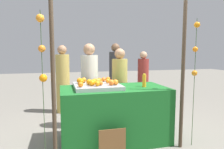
% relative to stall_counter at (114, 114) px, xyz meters
% --- Properties ---
extents(ground_plane, '(24.00, 24.00, 0.00)m').
position_rel_stall_counter_xyz_m(ground_plane, '(0.00, 0.00, -0.45)').
color(ground_plane, gray).
extents(stall_counter, '(1.74, 0.90, 0.91)m').
position_rel_stall_counter_xyz_m(stall_counter, '(0.00, 0.00, 0.00)').
color(stall_counter, '#196023').
rests_on(stall_counter, ground_plane).
extents(orange_tray, '(0.74, 0.75, 0.06)m').
position_rel_stall_counter_xyz_m(orange_tray, '(-0.28, 0.05, 0.48)').
color(orange_tray, '#9EA0A5').
rests_on(orange_tray, stall_counter).
extents(orange_0, '(0.09, 0.09, 0.09)m').
position_rel_stall_counter_xyz_m(orange_0, '(-0.08, -0.13, 0.56)').
color(orange_0, orange).
rests_on(orange_0, orange_tray).
extents(orange_1, '(0.08, 0.08, 0.08)m').
position_rel_stall_counter_xyz_m(orange_1, '(-0.29, 0.20, 0.55)').
color(orange_1, orange).
rests_on(orange_1, orange_tray).
extents(orange_2, '(0.09, 0.09, 0.09)m').
position_rel_stall_counter_xyz_m(orange_2, '(-0.47, 0.25, 0.56)').
color(orange_2, orange).
rests_on(orange_2, orange_tray).
extents(orange_3, '(0.09, 0.09, 0.09)m').
position_rel_stall_counter_xyz_m(orange_3, '(-0.34, 0.02, 0.56)').
color(orange_3, orange).
rests_on(orange_3, orange_tray).
extents(orange_4, '(0.09, 0.09, 0.09)m').
position_rel_stall_counter_xyz_m(orange_4, '(-0.27, 0.07, 0.56)').
color(orange_4, orange).
rests_on(orange_4, orange_tray).
extents(orange_5, '(0.09, 0.09, 0.09)m').
position_rel_stall_counter_xyz_m(orange_5, '(-0.55, 0.21, 0.56)').
color(orange_5, orange).
rests_on(orange_5, orange_tray).
extents(orange_6, '(0.08, 0.08, 0.08)m').
position_rel_stall_counter_xyz_m(orange_6, '(-0.53, 0.14, 0.55)').
color(orange_6, orange).
rests_on(orange_6, orange_tray).
extents(orange_7, '(0.09, 0.09, 0.09)m').
position_rel_stall_counter_xyz_m(orange_7, '(-0.39, -0.10, 0.56)').
color(orange_7, orange).
rests_on(orange_7, orange_tray).
extents(orange_8, '(0.08, 0.08, 0.08)m').
position_rel_stall_counter_xyz_m(orange_8, '(-0.31, -0.15, 0.55)').
color(orange_8, orange).
rests_on(orange_8, orange_tray).
extents(orange_9, '(0.08, 0.08, 0.08)m').
position_rel_stall_counter_xyz_m(orange_9, '(-0.11, 0.31, 0.55)').
color(orange_9, orange).
rests_on(orange_9, orange_tray).
extents(orange_10, '(0.07, 0.07, 0.07)m').
position_rel_stall_counter_xyz_m(orange_10, '(-0.25, -0.09, 0.55)').
color(orange_10, orange).
rests_on(orange_10, orange_tray).
extents(orange_11, '(0.09, 0.09, 0.09)m').
position_rel_stall_counter_xyz_m(orange_11, '(-0.22, 0.15, 0.56)').
color(orange_11, orange).
rests_on(orange_11, orange_tray).
extents(orange_12, '(0.09, 0.09, 0.09)m').
position_rel_stall_counter_xyz_m(orange_12, '(-0.01, -0.11, 0.56)').
color(orange_12, orange).
rests_on(orange_12, orange_tray).
extents(orange_13, '(0.08, 0.08, 0.08)m').
position_rel_stall_counter_xyz_m(orange_13, '(-0.57, -0.17, 0.55)').
color(orange_13, orange).
rests_on(orange_13, orange_tray).
extents(orange_14, '(0.07, 0.07, 0.07)m').
position_rel_stall_counter_xyz_m(orange_14, '(-0.38, 0.16, 0.55)').
color(orange_14, orange).
rests_on(orange_14, orange_tray).
extents(orange_15, '(0.09, 0.09, 0.09)m').
position_rel_stall_counter_xyz_m(orange_15, '(-0.42, 0.01, 0.56)').
color(orange_15, orange).
rests_on(orange_15, orange_tray).
extents(orange_16, '(0.08, 0.08, 0.08)m').
position_rel_stall_counter_xyz_m(orange_16, '(-0.03, 0.31, 0.55)').
color(orange_16, orange).
rests_on(orange_16, orange_tray).
extents(orange_17, '(0.07, 0.07, 0.07)m').
position_rel_stall_counter_xyz_m(orange_17, '(-0.09, 0.09, 0.55)').
color(orange_17, orange).
rests_on(orange_17, orange_tray).
extents(juice_bottle, '(0.06, 0.06, 0.23)m').
position_rel_stall_counter_xyz_m(juice_bottle, '(0.50, -0.07, 0.56)').
color(juice_bottle, '#FAA11F').
rests_on(juice_bottle, stall_counter).
extents(chalkboard_sign, '(0.38, 0.03, 0.45)m').
position_rel_stall_counter_xyz_m(chalkboard_sign, '(-0.18, -0.59, -0.24)').
color(chalkboard_sign, brown).
rests_on(chalkboard_sign, ground_plane).
extents(vendor_left, '(0.33, 0.33, 1.65)m').
position_rel_stall_counter_xyz_m(vendor_left, '(-0.31, 0.72, 0.32)').
color(vendor_left, beige).
rests_on(vendor_left, ground_plane).
extents(vendor_right, '(0.31, 0.31, 1.56)m').
position_rel_stall_counter_xyz_m(vendor_right, '(0.31, 0.73, 0.27)').
color(vendor_right, tan).
rests_on(vendor_right, ground_plane).
extents(crowd_person_0, '(0.35, 0.35, 1.72)m').
position_rel_stall_counter_xyz_m(crowd_person_0, '(0.64, 2.28, 0.35)').
color(crowd_person_0, '#333338').
rests_on(crowd_person_0, ground_plane).
extents(crowd_person_1, '(0.30, 0.30, 1.51)m').
position_rel_stall_counter_xyz_m(crowd_person_1, '(1.37, 2.03, 0.25)').
color(crowd_person_1, maroon).
rests_on(crowd_person_1, ground_plane).
extents(crowd_person_2, '(0.33, 0.33, 1.65)m').
position_rel_stall_counter_xyz_m(crowd_person_2, '(-0.80, 1.92, 0.32)').
color(crowd_person_2, tan).
rests_on(crowd_person_2, ground_plane).
extents(canopy_post_left, '(0.06, 0.06, 2.24)m').
position_rel_stall_counter_xyz_m(canopy_post_left, '(-0.95, -0.49, 0.67)').
color(canopy_post_left, '#473828').
rests_on(canopy_post_left, ground_plane).
extents(canopy_post_right, '(0.06, 0.06, 2.24)m').
position_rel_stall_counter_xyz_m(canopy_post_right, '(0.95, -0.49, 0.67)').
color(canopy_post_right, '#473828').
rests_on(canopy_post_right, ground_plane).
extents(garland_strand_left, '(0.11, 0.10, 2.00)m').
position_rel_stall_counter_xyz_m(garland_strand_left, '(-1.07, -0.54, 1.06)').
color(garland_strand_left, '#2D4C23').
rests_on(garland_strand_left, ground_plane).
extents(garland_strand_right, '(0.10, 0.09, 2.00)m').
position_rel_stall_counter_xyz_m(garland_strand_right, '(1.16, -0.49, 1.06)').
color(garland_strand_right, '#2D4C23').
rests_on(garland_strand_right, ground_plane).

